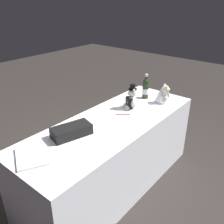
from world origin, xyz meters
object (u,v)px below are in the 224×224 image
Objects in this scene: gift_case_black at (72,131)px; guestbook at (31,156)px; teddy_bear_groom at (131,100)px; teddy_bear_bride at (163,95)px; signing_pen at (123,115)px; champagne_bottle at (146,88)px.

gift_case_black is 1.22× the size of guestbook.
gift_case_black is at bearing 27.69° from guestbook.
teddy_bear_bride is (0.35, -0.20, -0.01)m from teddy_bear_groom.
signing_pen is 0.61m from gift_case_black.
teddy_bear_groom is at bearing 150.73° from teddy_bear_bride.
signing_pen is 0.34× the size of gift_case_black.
gift_case_black is at bearing 170.43° from signing_pen.
teddy_bear_bride reaches higher than gift_case_black.
teddy_bear_bride reaches higher than guestbook.
signing_pen is (-0.20, -0.04, -0.09)m from teddy_bear_groom.
champagne_bottle reaches higher than signing_pen.
teddy_bear_bride is at bearing 18.35° from guestbook.
champagne_bottle is 0.96× the size of guestbook.
gift_case_black is (-0.80, 0.07, -0.05)m from teddy_bear_groom.
teddy_bear_bride is at bearing -29.27° from teddy_bear_groom.
guestbook is (-0.41, 0.00, -0.04)m from gift_case_black.
teddy_bear_groom is at bearing 24.73° from guestbook.
gift_case_black is at bearing 167.18° from teddy_bear_bride.
teddy_bear_groom is 0.34m from champagne_bottle.
guestbook is at bearing 170.42° from teddy_bear_bride.
teddy_bear_groom is 0.80m from gift_case_black.
teddy_bear_groom is at bearing 10.15° from signing_pen.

